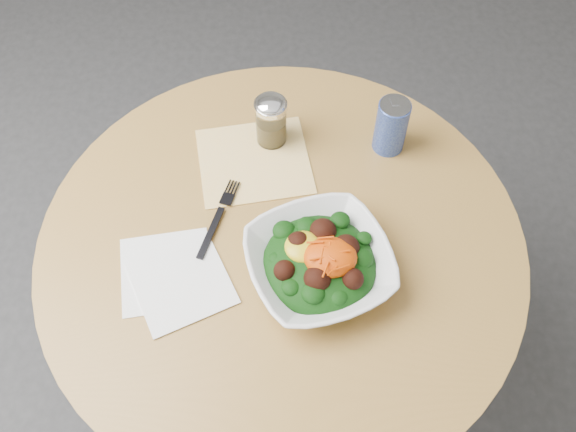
# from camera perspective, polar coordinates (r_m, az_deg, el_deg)

# --- Properties ---
(ground) EXTENTS (6.00, 6.00, 0.00)m
(ground) POSITION_cam_1_polar(r_m,az_deg,el_deg) (1.86, -0.39, -14.05)
(ground) COLOR #2E2E30
(ground) RESTS_ON ground
(table) EXTENTS (0.90, 0.90, 0.75)m
(table) POSITION_cam_1_polar(r_m,az_deg,el_deg) (1.35, -0.53, -6.45)
(table) COLOR black
(table) RESTS_ON ground
(cloth_napkin) EXTENTS (0.25, 0.23, 0.00)m
(cloth_napkin) POSITION_cam_1_polar(r_m,az_deg,el_deg) (1.28, -3.02, 4.88)
(cloth_napkin) COLOR orange
(cloth_napkin) RESTS_ON table
(paper_napkins) EXTENTS (0.23, 0.22, 0.00)m
(paper_napkins) POSITION_cam_1_polar(r_m,az_deg,el_deg) (1.16, -10.11, -5.37)
(paper_napkins) COLOR white
(paper_napkins) RESTS_ON table
(salad_bowl) EXTENTS (0.32, 0.32, 0.09)m
(salad_bowl) POSITION_cam_1_polar(r_m,az_deg,el_deg) (1.12, 2.82, -4.18)
(salad_bowl) COLOR silver
(salad_bowl) RESTS_ON table
(fork) EXTENTS (0.07, 0.18, 0.00)m
(fork) POSITION_cam_1_polar(r_m,az_deg,el_deg) (1.21, -6.15, 0.02)
(fork) COLOR black
(fork) RESTS_ON table
(spice_shaker) EXTENTS (0.06, 0.06, 0.12)m
(spice_shaker) POSITION_cam_1_polar(r_m,az_deg,el_deg) (1.28, -1.52, 8.48)
(spice_shaker) COLOR silver
(spice_shaker) RESTS_ON table
(beverage_can) EXTENTS (0.06, 0.06, 0.12)m
(beverage_can) POSITION_cam_1_polar(r_m,az_deg,el_deg) (1.28, 9.16, 7.92)
(beverage_can) COLOR navy
(beverage_can) RESTS_ON table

